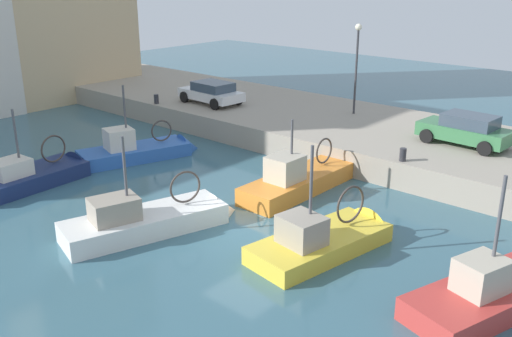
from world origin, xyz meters
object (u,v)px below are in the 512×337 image
(mooring_bollard_south, at_px, (403,155))
(fishing_boat_orange, at_px, (304,185))
(fishing_boat_yellow, at_px, (329,245))
(quay_streetlamp, at_px, (357,54))
(fishing_boat_white, at_px, (154,227))
(parked_car_green, at_px, (466,130))
(fishing_boat_navy, at_px, (38,181))
(parked_car_white, at_px, (212,92))
(mooring_bollard_mid, at_px, (156,99))
(fishing_boat_red, at_px, (504,297))
(fishing_boat_blue, at_px, (142,155))

(mooring_bollard_south, bearing_deg, fishing_boat_orange, 132.55)
(fishing_boat_yellow, relative_size, quay_streetlamp, 1.24)
(fishing_boat_white, height_order, parked_car_green, fishing_boat_white)
(fishing_boat_navy, xyz_separation_m, parked_car_white, (12.07, 1.58, 1.77))
(parked_car_white, distance_m, mooring_bollard_mid, 3.30)
(fishing_boat_white, distance_m, parked_car_white, 14.90)
(fishing_boat_yellow, height_order, fishing_boat_orange, fishing_boat_yellow)
(mooring_bollard_south, bearing_deg, fishing_boat_red, -132.98)
(mooring_bollard_mid, bearing_deg, quay_streetlamp, -60.65)
(fishing_boat_white, relative_size, mooring_bollard_south, 12.22)
(fishing_boat_orange, relative_size, fishing_boat_red, 1.01)
(fishing_boat_orange, height_order, quay_streetlamp, quay_streetlamp)
(fishing_boat_orange, xyz_separation_m, fishing_boat_white, (-6.77, 1.54, -0.02))
(fishing_boat_yellow, height_order, parked_car_white, fishing_boat_yellow)
(parked_car_green, xyz_separation_m, quay_streetlamp, (1.76, 6.96, 2.52))
(fishing_boat_orange, xyz_separation_m, parked_car_white, (4.95, 10.57, 1.74))
(fishing_boat_red, distance_m, mooring_bollard_mid, 23.19)
(fishing_boat_red, height_order, mooring_bollard_south, fishing_boat_red)
(fishing_boat_yellow, distance_m, fishing_boat_white, 6.20)
(fishing_boat_navy, height_order, parked_car_green, fishing_boat_navy)
(fishing_boat_navy, bearing_deg, parked_car_green, -43.36)
(fishing_boat_white, relative_size, mooring_bollard_mid, 12.22)
(mooring_bollard_mid, bearing_deg, fishing_boat_white, -129.75)
(mooring_bollard_south, distance_m, mooring_bollard_mid, 16.00)
(mooring_bollard_south, distance_m, quay_streetlamp, 8.73)
(parked_car_white, bearing_deg, fishing_boat_navy, -172.55)
(quay_streetlamp, bearing_deg, fishing_boat_white, -174.69)
(fishing_boat_white, xyz_separation_m, quay_streetlamp, (15.18, 1.41, 4.34))
(fishing_boat_blue, relative_size, mooring_bollard_mid, 11.38)
(fishing_boat_navy, distance_m, quay_streetlamp, 17.22)
(fishing_boat_white, bearing_deg, fishing_boat_orange, -12.81)
(fishing_boat_navy, xyz_separation_m, fishing_boat_blue, (5.19, -0.58, 0.03))
(fishing_boat_yellow, xyz_separation_m, fishing_boat_blue, (1.89, 12.33, 0.00))
(fishing_boat_white, relative_size, fishing_boat_blue, 1.07)
(fishing_boat_blue, bearing_deg, fishing_boat_red, -94.01)
(fishing_boat_white, bearing_deg, fishing_boat_blue, 54.87)
(fishing_boat_blue, bearing_deg, mooring_bollard_south, -67.67)
(fishing_boat_navy, relative_size, parked_car_green, 1.42)
(fishing_boat_blue, relative_size, parked_car_white, 1.54)
(parked_car_green, bearing_deg, fishing_boat_white, 157.53)
(fishing_boat_orange, relative_size, mooring_bollard_mid, 12.38)
(parked_car_green, xyz_separation_m, mooring_bollard_mid, (-3.89, 17.01, -0.46))
(fishing_boat_navy, bearing_deg, quay_streetlamp, -21.26)
(fishing_boat_navy, xyz_separation_m, mooring_bollard_mid, (9.88, 4.00, 1.37))
(fishing_boat_orange, height_order, fishing_boat_red, fishing_boat_red)
(fishing_boat_blue, bearing_deg, quay_streetlamp, -27.86)
(fishing_boat_navy, relative_size, mooring_bollard_south, 10.52)
(fishing_boat_white, distance_m, fishing_boat_red, 11.49)
(fishing_boat_yellow, xyz_separation_m, parked_car_white, (8.78, 14.48, 1.75))
(fishing_boat_white, relative_size, fishing_boat_red, 0.99)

